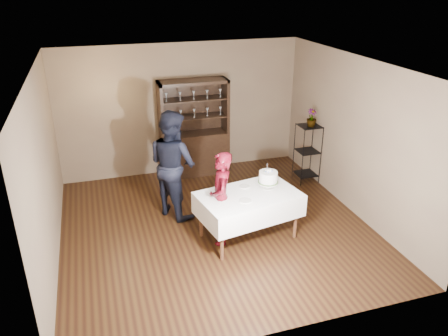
{
  "coord_description": "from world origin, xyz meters",
  "views": [
    {
      "loc": [
        -1.74,
        -6.09,
        3.91
      ],
      "look_at": [
        0.18,
        0.1,
        1.02
      ],
      "focal_mm": 35.0,
      "sensor_mm": 36.0,
      "label": 1
    }
  ],
  "objects_px": {
    "cake_table": "(248,204)",
    "woman": "(221,198)",
    "cake": "(268,178)",
    "china_hutch": "(194,144)",
    "plant_etagere": "(307,151)",
    "man": "(173,164)",
    "potted_plant": "(312,118)"
  },
  "relations": [
    {
      "from": "plant_etagere",
      "to": "cake",
      "type": "distance_m",
      "value": 2.16
    },
    {
      "from": "plant_etagere",
      "to": "woman",
      "type": "height_order",
      "value": "woman"
    },
    {
      "from": "cake_table",
      "to": "man",
      "type": "bearing_deg",
      "value": 130.66
    },
    {
      "from": "cake_table",
      "to": "man",
      "type": "xyz_separation_m",
      "value": [
        -0.97,
        1.13,
        0.35
      ]
    },
    {
      "from": "cake_table",
      "to": "man",
      "type": "distance_m",
      "value": 1.53
    },
    {
      "from": "cake_table",
      "to": "plant_etagere",
      "type": "bearing_deg",
      "value": 41.25
    },
    {
      "from": "china_hutch",
      "to": "cake_table",
      "type": "height_order",
      "value": "china_hutch"
    },
    {
      "from": "man",
      "to": "plant_etagere",
      "type": "bearing_deg",
      "value": -110.48
    },
    {
      "from": "man",
      "to": "woman",
      "type": "bearing_deg",
      "value": 174.85
    },
    {
      "from": "man",
      "to": "cake",
      "type": "relative_size",
      "value": 4.19
    },
    {
      "from": "plant_etagere",
      "to": "potted_plant",
      "type": "distance_m",
      "value": 0.71
    },
    {
      "from": "plant_etagere",
      "to": "man",
      "type": "bearing_deg",
      "value": -169.91
    },
    {
      "from": "cake_table",
      "to": "woman",
      "type": "distance_m",
      "value": 0.47
    },
    {
      "from": "china_hutch",
      "to": "cake_table",
      "type": "relative_size",
      "value": 1.18
    },
    {
      "from": "woman",
      "to": "cake",
      "type": "distance_m",
      "value": 0.83
    },
    {
      "from": "cake_table",
      "to": "woman",
      "type": "bearing_deg",
      "value": 177.08
    },
    {
      "from": "china_hutch",
      "to": "man",
      "type": "distance_m",
      "value": 1.75
    },
    {
      "from": "cake",
      "to": "china_hutch",
      "type": "bearing_deg",
      "value": 102.66
    },
    {
      "from": "plant_etagere",
      "to": "cake",
      "type": "relative_size",
      "value": 2.66
    },
    {
      "from": "plant_etagere",
      "to": "cake_table",
      "type": "distance_m",
      "value": 2.48
    },
    {
      "from": "potted_plant",
      "to": "man",
      "type": "bearing_deg",
      "value": -170.62
    },
    {
      "from": "plant_etagere",
      "to": "man",
      "type": "relative_size",
      "value": 0.64
    },
    {
      "from": "plant_etagere",
      "to": "woman",
      "type": "xyz_separation_m",
      "value": [
        -2.31,
        -1.61,
        0.1
      ]
    },
    {
      "from": "cake_table",
      "to": "woman",
      "type": "height_order",
      "value": "woman"
    },
    {
      "from": "plant_etagere",
      "to": "woman",
      "type": "bearing_deg",
      "value": -145.07
    },
    {
      "from": "plant_etagere",
      "to": "man",
      "type": "height_order",
      "value": "man"
    },
    {
      "from": "cake_table",
      "to": "potted_plant",
      "type": "bearing_deg",
      "value": 40.49
    },
    {
      "from": "china_hutch",
      "to": "cake",
      "type": "height_order",
      "value": "china_hutch"
    },
    {
      "from": "woman",
      "to": "plant_etagere",
      "type": "bearing_deg",
      "value": 137.46
    },
    {
      "from": "china_hutch",
      "to": "plant_etagere",
      "type": "height_order",
      "value": "china_hutch"
    },
    {
      "from": "plant_etagere",
      "to": "cake_table",
      "type": "relative_size",
      "value": 0.71
    },
    {
      "from": "man",
      "to": "china_hutch",
      "type": "bearing_deg",
      "value": -56.35
    }
  ]
}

